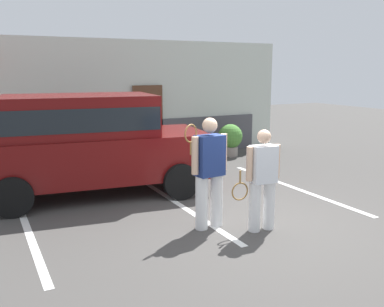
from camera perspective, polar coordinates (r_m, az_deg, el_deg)
name	(u,v)px	position (r m, az deg, el deg)	size (l,w,h in m)	color
ground_plane	(251,225)	(7.31, 7.85, -9.39)	(40.00, 40.00, 0.00)	#423F3D
parking_stripe_0	(27,229)	(7.56, -21.00, -9.32)	(0.12, 4.40, 0.01)	silver
parking_stripe_1	(180,205)	(8.25, -1.57, -6.85)	(0.12, 4.40, 0.01)	silver
parking_stripe_2	(293,187)	(9.71, 13.30, -4.40)	(0.12, 4.40, 0.01)	silver
house_frontage	(127,103)	(12.57, -8.60, 6.60)	(10.04, 0.40, 3.38)	silver
parked_suv	(88,140)	(8.96, -13.63, 1.79)	(4.79, 2.60, 2.05)	#590C0C
tennis_player_man	(209,171)	(6.89, 2.30, -2.37)	(0.80, 0.33, 1.80)	white
tennis_player_woman	(262,179)	(6.88, 9.32, -3.37)	(0.87, 0.27, 1.63)	white
potted_plant_by_porch	(230,138)	(12.84, 5.09, 2.01)	(0.73, 0.73, 0.96)	gray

